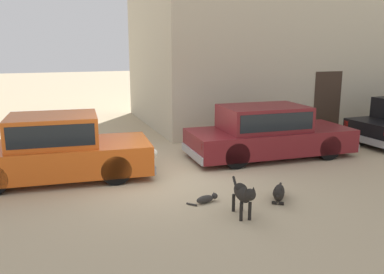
% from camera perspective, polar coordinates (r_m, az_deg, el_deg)
% --- Properties ---
extents(ground_plane, '(80.00, 80.00, 0.00)m').
position_cam_1_polar(ground_plane, '(9.42, -4.06, -5.95)').
color(ground_plane, tan).
extents(parked_sedan_nearest, '(4.43, 2.06, 1.48)m').
position_cam_1_polar(parked_sedan_nearest, '(9.80, -18.33, -1.45)').
color(parked_sedan_nearest, '#D15619').
rests_on(parked_sedan_nearest, ground_plane).
extents(parked_sedan_second, '(4.65, 1.92, 1.41)m').
position_cam_1_polar(parked_sedan_second, '(11.35, 10.38, 0.78)').
color(parked_sedan_second, maroon).
rests_on(parked_sedan_second, ground_plane).
extents(apartment_block, '(16.27, 6.34, 8.06)m').
position_cam_1_polar(apartment_block, '(19.16, 18.81, 15.07)').
color(apartment_block, '#BCB299').
rests_on(apartment_block, ground_plane).
extents(stray_dog_spotted, '(0.31, 1.08, 0.68)m').
position_cam_1_polar(stray_dog_spotted, '(7.38, 7.06, -7.75)').
color(stray_dog_spotted, black).
rests_on(stray_dog_spotted, ground_plane).
extents(stray_dog_tan, '(0.68, 0.92, 0.39)m').
position_cam_1_polar(stray_dog_tan, '(8.32, 11.92, -7.57)').
color(stray_dog_tan, black).
rests_on(stray_dog_tan, ground_plane).
extents(stray_cat, '(0.65, 0.24, 0.17)m').
position_cam_1_polar(stray_cat, '(8.09, 2.00, -8.54)').
color(stray_cat, '#2D2B28').
rests_on(stray_cat, ground_plane).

